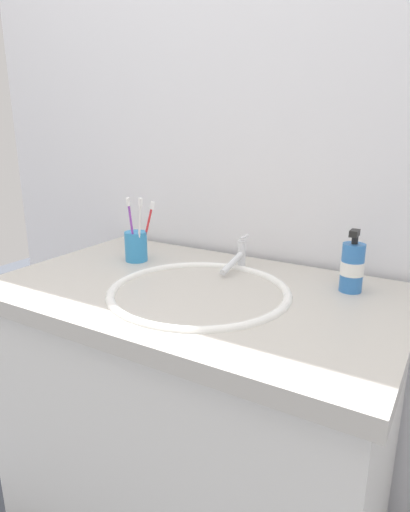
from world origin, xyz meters
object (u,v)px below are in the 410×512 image
Objects in this scene: toothbrush_cup at (136,246)px; toothbrush_white at (140,226)px; soap_dispenser at (352,267)px; toothbrush_red at (147,227)px; toothbrush_purple at (132,226)px; faucet at (238,257)px.

toothbrush_cup is 0.46× the size of toothbrush_white.
toothbrush_cup is 0.65m from soap_dispenser.
toothbrush_purple reaches higher than toothbrush_red.
toothbrush_cup is 0.07m from toothbrush_red.
toothbrush_cup is (-0.32, -0.08, 0.01)m from faucet.
toothbrush_red is at bearing 33.08° from toothbrush_cup.
toothbrush_white is at bearing -171.68° from soap_dispenser.
soap_dispenser is at bearing 6.36° from toothbrush_cup.
faucet is 0.31m from toothbrush_white.
toothbrush_purple is at bearing -111.78° from toothbrush_red.
soap_dispenser is (0.65, 0.07, 0.02)m from toothbrush_cup.
toothbrush_red reaches higher than faucet.
faucet is 1.73× the size of toothbrush_cup.
faucet is 0.80× the size of toothbrush_white.
toothbrush_purple reaches higher than faucet.
toothbrush_purple reaches higher than soap_dispenser.
toothbrush_cup is at bearing -165.34° from faucet.
toothbrush_red is at bearing -167.70° from faucet.
toothbrush_white is (0.03, -0.02, 0.07)m from toothbrush_cup.
faucet is at bearing 20.36° from toothbrush_purple.
toothbrush_white is 1.22× the size of soap_dispenser.
toothbrush_white is at bearing -29.01° from toothbrush_cup.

